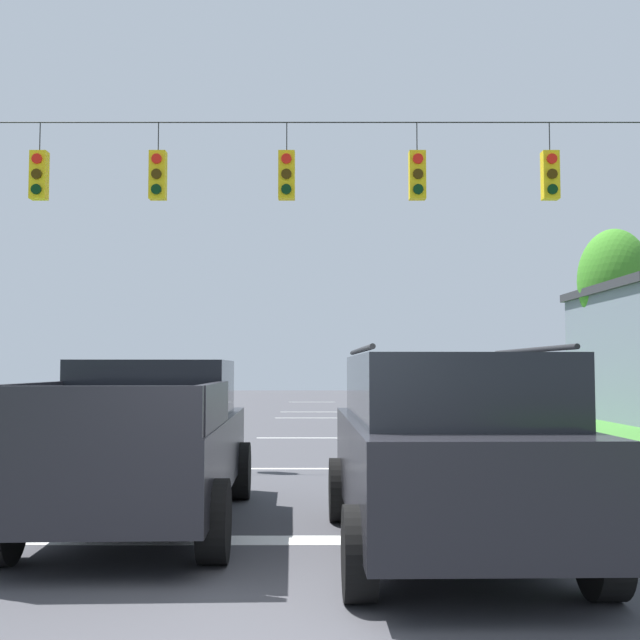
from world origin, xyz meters
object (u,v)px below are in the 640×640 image
object	(u,v)px
pickup_truck	(149,442)
distant_car_crossing_white	(127,400)
suv_black	(447,447)
overhead_signal_span	(299,256)
tree_roadside_right	(617,282)

from	to	relation	value
pickup_truck	distant_car_crossing_white	distance (m)	17.66
distant_car_crossing_white	suv_black	bearing A→B (deg)	-66.98
pickup_truck	suv_black	size ratio (longest dim) A/B	1.13
overhead_signal_span	suv_black	bearing A→B (deg)	-76.56
overhead_signal_span	tree_roadside_right	xyz separation A→B (m)	(11.48, 14.00, 1.05)
suv_black	pickup_truck	bearing A→B (deg)	156.03
pickup_truck	distant_car_crossing_white	size ratio (longest dim) A/B	1.25
suv_black	distant_car_crossing_white	world-z (taller)	suv_black
suv_black	distant_car_crossing_white	xyz separation A→B (m)	(-7.88, 18.55, -0.27)
overhead_signal_span	distant_car_crossing_white	bearing A→B (deg)	118.42
suv_black	tree_roadside_right	size ratio (longest dim) A/B	0.68
suv_black	distant_car_crossing_white	bearing A→B (deg)	113.02
overhead_signal_span	suv_black	distance (m)	7.92
distant_car_crossing_white	pickup_truck	bearing A→B (deg)	-75.07
overhead_signal_span	pickup_truck	size ratio (longest dim) A/B	2.96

